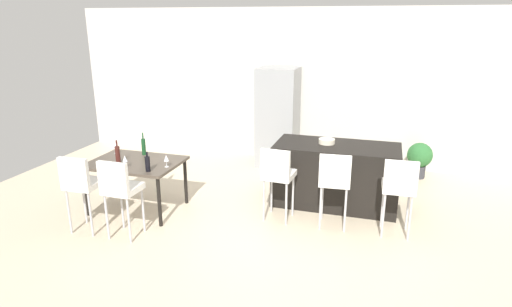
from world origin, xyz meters
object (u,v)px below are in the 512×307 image
at_px(wine_glass_right, 115,145).
at_px(potted_plant, 420,157).
at_px(dining_chair_far, 120,187).
at_px(wine_bottle_left, 144,146).
at_px(wine_glass_middle, 166,158).
at_px(bar_chair_left, 278,173).
at_px(wine_glass_far, 125,159).
at_px(dining_table, 136,166).
at_px(kitchen_island, 336,175).
at_px(wine_bottle_inner, 118,154).
at_px(dining_chair_near, 81,182).
at_px(refrigerator, 278,117).
at_px(wine_bottle_end, 148,164).
at_px(fruit_bowl, 327,141).
at_px(bar_chair_right, 399,185).
at_px(bar_chair_middle, 335,179).

distance_m(wine_glass_right, potted_plant, 5.09).
relative_size(dining_chair_far, wine_bottle_left, 3.11).
bearing_deg(wine_glass_middle, bar_chair_left, 12.25).
xyz_separation_m(wine_glass_middle, wine_glass_far, (-0.53, -0.19, 0.00)).
bearing_deg(wine_glass_right, dining_table, -27.93).
distance_m(kitchen_island, wine_bottle_inner, 3.17).
height_order(kitchen_island, dining_chair_near, dining_chair_near).
bearing_deg(wine_bottle_inner, refrigerator, 59.45).
height_order(kitchen_island, wine_bottle_left, wine_bottle_left).
bearing_deg(wine_glass_middle, wine_glass_right, 161.56).
xyz_separation_m(dining_table, wine_bottle_end, (0.40, -0.32, 0.18)).
relative_size(wine_bottle_left, wine_bottle_inner, 1.02).
bearing_deg(fruit_bowl, wine_bottle_end, -146.98).
relative_size(dining_table, wine_glass_far, 7.31).
xyz_separation_m(bar_chair_left, wine_glass_right, (-2.53, 0.02, 0.17)).
height_order(dining_chair_far, potted_plant, dining_chair_far).
distance_m(kitchen_island, dining_chair_far, 3.09).
height_order(bar_chair_right, dining_chair_near, same).
height_order(wine_bottle_end, wine_glass_far, wine_bottle_end).
height_order(dining_chair_near, wine_bottle_end, dining_chair_near).
height_order(wine_bottle_end, refrigerator, refrigerator).
bearing_deg(fruit_bowl, dining_table, -157.02).
distance_m(dining_table, wine_glass_far, 0.34).
bearing_deg(wine_glass_right, wine_glass_far, -46.33).
height_order(bar_chair_middle, wine_bottle_end, bar_chair_middle).
distance_m(wine_bottle_inner, wine_glass_right, 0.49).
bearing_deg(wine_bottle_left, kitchen_island, 14.59).
height_order(bar_chair_left, wine_bottle_left, wine_bottle_left).
relative_size(dining_chair_near, wine_bottle_left, 3.11).
xyz_separation_m(bar_chair_middle, fruit_bowl, (-0.24, 0.85, 0.26)).
bearing_deg(wine_glass_far, refrigerator, 63.95).
bearing_deg(bar_chair_right, dining_chair_near, -164.76).
height_order(kitchen_island, potted_plant, kitchen_island).
bearing_deg(wine_bottle_left, refrigerator, 57.15).
bearing_deg(wine_glass_right, potted_plant, 27.59).
height_order(dining_chair_far, wine_bottle_inner, wine_bottle_inner).
height_order(kitchen_island, wine_glass_far, kitchen_island).
relative_size(bar_chair_right, wine_bottle_end, 3.84).
distance_m(wine_bottle_left, wine_bottle_end, 0.78).
relative_size(wine_bottle_left, wine_bottle_end, 1.23).
relative_size(bar_chair_middle, dining_chair_near, 1.00).
bearing_deg(wine_bottle_end, wine_bottle_inner, 161.95).
bearing_deg(bar_chair_middle, bar_chair_right, -0.01).
xyz_separation_m(kitchen_island, wine_bottle_inner, (-2.92, -1.18, 0.41)).
relative_size(wine_glass_right, wine_glass_far, 1.00).
bearing_deg(wine_bottle_left, wine_glass_right, -171.93).
xyz_separation_m(dining_table, potted_plant, (4.01, 2.61, -0.30)).
xyz_separation_m(dining_chair_far, wine_glass_middle, (0.26, 0.74, 0.17)).
bearing_deg(refrigerator, wine_glass_far, -116.05).
xyz_separation_m(wine_bottle_inner, wine_bottle_end, (0.58, -0.19, -0.02)).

